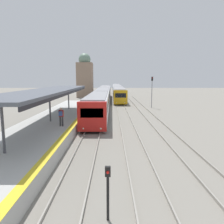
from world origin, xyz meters
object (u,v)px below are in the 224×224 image
at_px(person_on_platform, 62,115).
at_px(signal_mast_far, 153,89).
at_px(train_near, 104,96).
at_px(train_far, 119,90).
at_px(signal_post_near, 109,188).

bearing_deg(person_on_platform, signal_mast_far, 59.29).
distance_m(train_near, train_far, 21.64).
distance_m(person_on_platform, train_near, 24.02).
bearing_deg(signal_mast_far, person_on_platform, -120.71).
height_order(train_far, signal_post_near, train_far).
bearing_deg(train_far, person_on_platform, -97.66).
relative_size(train_far, signal_post_near, 22.69).
height_order(person_on_platform, train_near, train_near).
distance_m(train_far, signal_mast_far, 26.62).
xyz_separation_m(person_on_platform, signal_mast_far, (11.42, 19.22, 1.49)).
bearing_deg(signal_mast_far, train_far, 101.57).
relative_size(person_on_platform, signal_post_near, 0.82).
distance_m(train_near, signal_mast_far, 10.07).
bearing_deg(signal_post_near, train_near, 92.70).
bearing_deg(train_far, signal_mast_far, -78.43).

